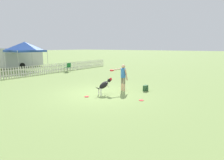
{
  "coord_description": "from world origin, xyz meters",
  "views": [
    {
      "loc": [
        -7.1,
        -6.1,
        2.54
      ],
      "look_at": [
        0.54,
        -0.49,
        0.74
      ],
      "focal_mm": 28.0,
      "sensor_mm": 36.0,
      "label": 1
    }
  ],
  "objects_px": {
    "leaping_dog": "(104,85)",
    "frisbee_near_dog": "(141,100)",
    "canopy_tent_main": "(25,47)",
    "folding_chair_center": "(68,66)",
    "handler_person": "(123,75)",
    "frisbee_near_handler": "(87,97)",
    "backpack_on_grass": "(146,88)",
    "equipment_trailer": "(21,57)"
  },
  "relations": [
    {
      "from": "leaping_dog",
      "to": "frisbee_near_dog",
      "type": "xyz_separation_m",
      "value": [
        0.2,
        -2.12,
        -0.53
      ]
    },
    {
      "from": "frisbee_near_dog",
      "to": "canopy_tent_main",
      "type": "xyz_separation_m",
      "value": [
        2.46,
        15.16,
        2.53
      ]
    },
    {
      "from": "folding_chair_center",
      "to": "canopy_tent_main",
      "type": "bearing_deg",
      "value": -67.24
    },
    {
      "from": "handler_person",
      "to": "leaping_dog",
      "type": "xyz_separation_m",
      "value": [
        -1.23,
        0.37,
        -0.42
      ]
    },
    {
      "from": "frisbee_near_handler",
      "to": "frisbee_near_dog",
      "type": "bearing_deg",
      "value": -66.4
    },
    {
      "from": "handler_person",
      "to": "frisbee_near_handler",
      "type": "distance_m",
      "value": 2.48
    },
    {
      "from": "backpack_on_grass",
      "to": "folding_chair_center",
      "type": "bearing_deg",
      "value": 75.56
    },
    {
      "from": "leaping_dog",
      "to": "backpack_on_grass",
      "type": "bearing_deg",
      "value": 71.9
    },
    {
      "from": "handler_person",
      "to": "folding_chair_center",
      "type": "relative_size",
      "value": 1.66
    },
    {
      "from": "equipment_trailer",
      "to": "canopy_tent_main",
      "type": "bearing_deg",
      "value": -116.28
    },
    {
      "from": "frisbee_near_handler",
      "to": "frisbee_near_dog",
      "type": "xyz_separation_m",
      "value": [
        1.12,
        -2.56,
        0.0
      ]
    },
    {
      "from": "canopy_tent_main",
      "to": "equipment_trailer",
      "type": "relative_size",
      "value": 0.55
    },
    {
      "from": "canopy_tent_main",
      "to": "equipment_trailer",
      "type": "height_order",
      "value": "canopy_tent_main"
    },
    {
      "from": "backpack_on_grass",
      "to": "equipment_trailer",
      "type": "height_order",
      "value": "equipment_trailer"
    },
    {
      "from": "folding_chair_center",
      "to": "equipment_trailer",
      "type": "height_order",
      "value": "equipment_trailer"
    },
    {
      "from": "leaping_dog",
      "to": "frisbee_near_handler",
      "type": "bearing_deg",
      "value": -98.49
    },
    {
      "from": "frisbee_near_handler",
      "to": "handler_person",
      "type": "bearing_deg",
      "value": -20.62
    },
    {
      "from": "handler_person",
      "to": "equipment_trailer",
      "type": "relative_size",
      "value": 0.26
    },
    {
      "from": "frisbee_near_dog",
      "to": "canopy_tent_main",
      "type": "distance_m",
      "value": 15.57
    },
    {
      "from": "folding_chair_center",
      "to": "frisbee_near_handler",
      "type": "bearing_deg",
      "value": 54.83
    },
    {
      "from": "handler_person",
      "to": "backpack_on_grass",
      "type": "relative_size",
      "value": 4.5
    },
    {
      "from": "backpack_on_grass",
      "to": "folding_chair_center",
      "type": "xyz_separation_m",
      "value": [
        2.57,
        9.96,
        0.4
      ]
    },
    {
      "from": "leaping_dog",
      "to": "backpack_on_grass",
      "type": "relative_size",
      "value": 3.1
    },
    {
      "from": "backpack_on_grass",
      "to": "equipment_trailer",
      "type": "relative_size",
      "value": 0.06
    },
    {
      "from": "equipment_trailer",
      "to": "leaping_dog",
      "type": "bearing_deg",
      "value": -111.45
    },
    {
      "from": "folding_chair_center",
      "to": "canopy_tent_main",
      "type": "distance_m",
      "value": 5.33
    },
    {
      "from": "backpack_on_grass",
      "to": "frisbee_near_handler",
      "type": "bearing_deg",
      "value": 147.55
    },
    {
      "from": "frisbee_near_dog",
      "to": "canopy_tent_main",
      "type": "relative_size",
      "value": 0.07
    },
    {
      "from": "frisbee_near_handler",
      "to": "frisbee_near_dog",
      "type": "height_order",
      "value": "same"
    },
    {
      "from": "frisbee_near_dog",
      "to": "folding_chair_center",
      "type": "relative_size",
      "value": 0.23
    },
    {
      "from": "leaping_dog",
      "to": "frisbee_near_handler",
      "type": "relative_size",
      "value": 4.92
    },
    {
      "from": "leaping_dog",
      "to": "folding_chair_center",
      "type": "relative_size",
      "value": 1.14
    },
    {
      "from": "backpack_on_grass",
      "to": "canopy_tent_main",
      "type": "distance_m",
      "value": 14.7
    },
    {
      "from": "canopy_tent_main",
      "to": "equipment_trailer",
      "type": "distance_m",
      "value": 3.57
    },
    {
      "from": "frisbee_near_handler",
      "to": "folding_chair_center",
      "type": "relative_size",
      "value": 0.23
    },
    {
      "from": "leaping_dog",
      "to": "frisbee_near_handler",
      "type": "distance_m",
      "value": 1.14
    },
    {
      "from": "folding_chair_center",
      "to": "leaping_dog",
      "type": "bearing_deg",
      "value": 60.78
    },
    {
      "from": "leaping_dog",
      "to": "canopy_tent_main",
      "type": "distance_m",
      "value": 13.46
    },
    {
      "from": "backpack_on_grass",
      "to": "equipment_trailer",
      "type": "xyz_separation_m",
      "value": [
        1.6,
        17.68,
        1.1
      ]
    },
    {
      "from": "handler_person",
      "to": "backpack_on_grass",
      "type": "xyz_separation_m",
      "value": [
        0.83,
        -1.08,
        -0.8
      ]
    },
    {
      "from": "frisbee_near_dog",
      "to": "backpack_on_grass",
      "type": "relative_size",
      "value": 0.63
    },
    {
      "from": "backpack_on_grass",
      "to": "handler_person",
      "type": "bearing_deg",
      "value": 127.42
    }
  ]
}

